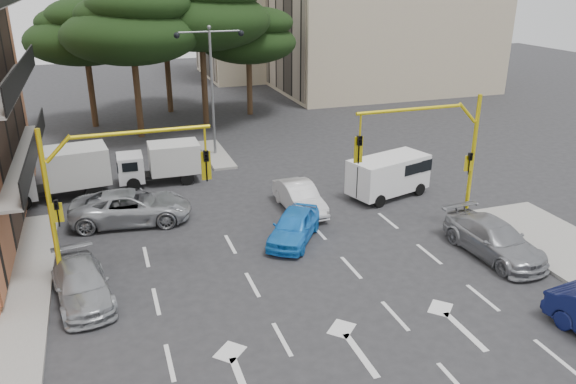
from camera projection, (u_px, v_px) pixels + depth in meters
name	position (u px, v px, depth m)	size (l,w,h in m)	color
ground	(303.00, 276.00, 21.32)	(120.00, 120.00, 0.00)	#28282B
median_strip	(215.00, 154.00, 35.39)	(1.40, 6.00, 0.15)	gray
pine_left_near	(132.00, 24.00, 36.71)	(9.15, 9.15, 10.23)	#382616
pine_center	(201.00, 10.00, 39.72)	(9.98, 9.98, 11.16)	#382616
pine_left_far	(85.00, 31.00, 39.59)	(8.32, 8.32, 9.30)	#382616
pine_right	(249.00, 35.00, 43.45)	(7.49, 7.49, 8.37)	#382616
pine_back	(164.00, 16.00, 43.78)	(9.15, 9.15, 10.23)	#382616
signal_mast_right	(439.00, 147.00, 23.70)	(5.79, 0.37, 6.00)	yellow
signal_mast_left	(102.00, 183.00, 19.61)	(5.79, 0.37, 6.00)	yellow
street_lamp_center	(211.00, 68.00, 33.44)	(4.16, 0.36, 7.77)	slate
car_white_hatch	(300.00, 197.00, 26.97)	(1.43, 4.10, 1.35)	silver
car_blue_compact	(294.00, 226.00, 23.92)	(1.58, 3.93, 1.34)	#1B7DDE
car_silver_wagon	(82.00, 284.00, 19.54)	(1.76, 4.34, 1.26)	#999CA1
car_silver_cross_a	(131.00, 207.00, 25.67)	(2.50, 5.41, 1.50)	#A3A6AB
car_silver_parked	(494.00, 239.00, 22.66)	(1.98, 4.88, 1.42)	gray
van_white	(388.00, 176.00, 28.62)	(1.91, 4.22, 2.11)	white
box_truck_a	(57.00, 174.00, 28.24)	(2.18, 5.19, 2.55)	silver
box_truck_b	(160.00, 164.00, 30.43)	(1.86, 4.42, 2.18)	silver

